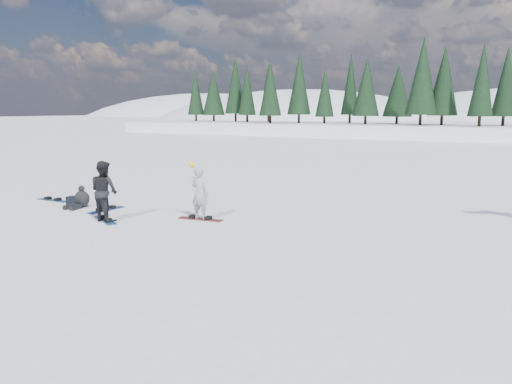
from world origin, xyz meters
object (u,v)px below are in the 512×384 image
gear_bag (73,201)px  snowboard_loose_c (53,200)px  snowboard_loose_a (106,210)px  snowboarder_woman (200,193)px  seated_rider (81,199)px  snowboarder_man (104,191)px

gear_bag → snowboard_loose_c: size_ratio=0.30×
snowboard_loose_a → snowboarder_woman: bearing=-81.1°
seated_rider → snowboard_loose_a: bearing=0.6°
seated_rider → snowboarder_woman: bearing=3.9°
snowboarder_woman → snowboarder_man: bearing=31.3°
snowboarder_man → snowboard_loose_c: size_ratio=1.28×
snowboarder_man → snowboard_loose_a: (-1.21, 1.21, -0.95)m
snowboarder_man → snowboarder_woman: bearing=-140.8°
snowboarder_man → gear_bag: 3.50m
snowboard_loose_c → snowboarder_man: bearing=-20.4°
snowboard_loose_a → snowboard_loose_c: 3.24m
snowboarder_man → snowboard_loose_c: bearing=-13.0°
gear_bag → snowboard_loose_c: bearing=172.5°
snowboarder_man → snowboard_loose_a: size_ratio=1.28×
snowboarder_woman → seated_rider: size_ratio=1.98×
gear_bag → snowboard_loose_c: (-1.33, 0.18, -0.14)m
snowboarder_woman → snowboard_loose_c: size_ratio=1.24×
gear_bag → snowboard_loose_c: gear_bag is taller
snowboarder_woman → snowboarder_man: (-2.54, -1.60, 0.09)m
snowboarder_man → snowboard_loose_a: 1.95m
gear_bag → snowboard_loose_a: gear_bag is taller
seated_rider → snowboard_loose_c: (-2.03, 0.43, -0.29)m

